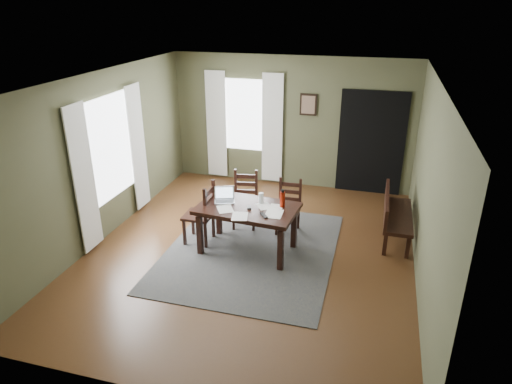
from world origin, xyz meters
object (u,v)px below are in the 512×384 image
(chair_end, at_px, (202,214))
(chair_back_right, at_px, (289,207))
(laptop, at_px, (224,197))
(water_bottle, at_px, (282,199))
(dining_table, at_px, (247,212))
(bench, at_px, (394,212))
(chair_back_left, at_px, (245,200))

(chair_end, xyz_separation_m, chair_back_right, (1.28, 0.75, -0.05))
(laptop, distance_m, water_bottle, 0.93)
(dining_table, relative_size, chair_end, 1.54)
(bench, bearing_deg, water_bottle, 118.04)
(chair_back_left, xyz_separation_m, bench, (2.50, 0.19, -0.01))
(laptop, relative_size, water_bottle, 1.35)
(water_bottle, bearing_deg, chair_back_left, 138.96)
(laptop, height_order, water_bottle, water_bottle)
(chair_end, xyz_separation_m, chair_back_left, (0.50, 0.77, -0.03))
(dining_table, relative_size, laptop, 4.18)
(chair_back_left, height_order, chair_back_right, chair_back_left)
(chair_back_left, distance_m, chair_back_right, 0.78)
(chair_back_right, relative_size, water_bottle, 3.25)
(chair_back_right, relative_size, bench, 0.65)
(chair_end, distance_m, chair_back_left, 0.92)
(chair_end, bearing_deg, water_bottle, 92.44)
(chair_back_left, bearing_deg, chair_back_right, -10.99)
(dining_table, distance_m, chair_back_right, 0.99)
(laptop, bearing_deg, water_bottle, -18.33)
(chair_end, bearing_deg, dining_table, 83.96)
(bench, distance_m, laptop, 2.80)
(chair_back_left, height_order, laptop, chair_back_left)
(bench, bearing_deg, chair_end, 107.83)
(dining_table, xyz_separation_m, bench, (2.20, 1.04, -0.20))
(chair_end, xyz_separation_m, laptop, (0.38, 0.05, 0.32))
(chair_end, relative_size, laptop, 2.71)
(chair_back_left, distance_m, bench, 2.51)
(dining_table, relative_size, chair_back_left, 1.63)
(chair_end, relative_size, chair_back_left, 1.05)
(dining_table, distance_m, laptop, 0.46)
(dining_table, xyz_separation_m, chair_back_right, (0.48, 0.83, -0.22))
(bench, height_order, water_bottle, water_bottle)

